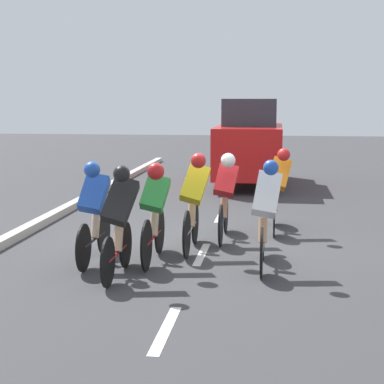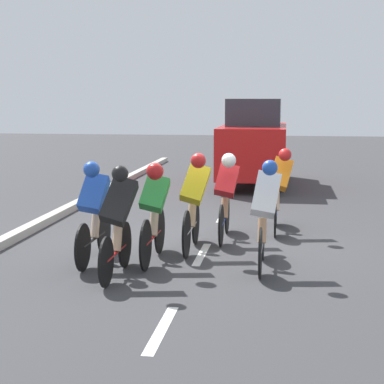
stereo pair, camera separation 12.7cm
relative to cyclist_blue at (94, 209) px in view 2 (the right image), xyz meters
The scene contains 13 objects.
ground_plane 2.20m from the cyclist_blue, 134.87° to the right, with size 60.00×60.00×0.00m, color #38383A.
lane_stripe_near 2.97m from the cyclist_blue, 120.43° to the left, with size 0.12×1.40×0.01m, color white.
lane_stripe_mid 1.80m from the cyclist_blue, 153.22° to the right, with size 0.12×1.40×0.01m, color white.
lane_stripe_far 4.26m from the cyclist_blue, 110.24° to the right, with size 0.12×1.40×0.01m, color white.
curb 2.03m from the cyclist_blue, 22.69° to the right, with size 0.20×27.85×0.14m, color #B7B2A8.
cyclist_blue is the anchor object (origin of this frame).
cyclist_red 2.44m from the cyclist_blue, 134.65° to the right, with size 0.41×1.72×1.47m.
cyclist_orange 3.60m from the cyclist_blue, 135.55° to the right, with size 0.45×1.68×1.50m.
cyclist_yellow 1.57m from the cyclist_blue, 146.29° to the right, with size 0.46×1.69×1.54m.
cyclist_green 0.85m from the cyclist_blue, behind, with size 0.42×1.70×1.47m.
cyclist_white 2.40m from the cyclist_blue, behind, with size 0.42×1.68×1.54m.
cyclist_black 0.89m from the cyclist_blue, 127.32° to the left, with size 0.47×1.60×1.52m.
support_car 8.90m from the cyclist_blue, 101.86° to the right, with size 1.70×4.26×2.31m.
Camera 2 is at (-1.21, 10.09, 2.35)m, focal length 60.00 mm.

